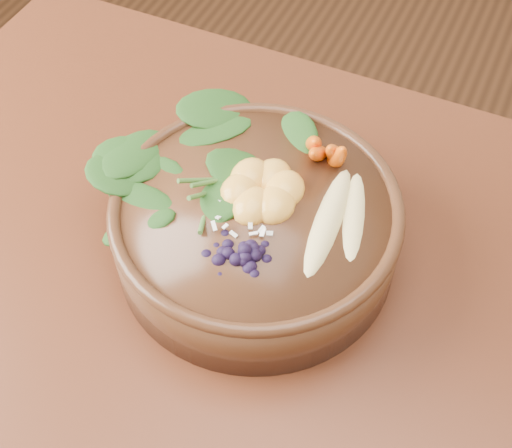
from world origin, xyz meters
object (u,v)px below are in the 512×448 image
Objects in this scene: kale_heap at (227,139)px; carrot_cluster at (326,130)px; blueberry_pile at (243,241)px; stoneware_bowl at (256,230)px; banana_halves at (342,209)px; mandarin_cluster at (262,181)px.

carrot_cluster is (0.10, 0.04, 0.02)m from kale_heap.
kale_heap is 0.11m from carrot_cluster.
blueberry_pile is (0.08, -0.12, -0.00)m from kale_heap.
stoneware_bowl is 3.62× the size of carrot_cluster.
blueberry_pile is at bearing -76.38° from stoneware_bowl.
banana_halves is (0.15, -0.03, -0.01)m from kale_heap.
stoneware_bowl is at bearing -123.69° from carrot_cluster.
banana_halves is at bearing -66.94° from carrot_cluster.
carrot_cluster reaches higher than mandarin_cluster.
stoneware_bowl is 3.15× the size of mandarin_cluster.
stoneware_bowl is 0.11m from banana_halves.
mandarin_cluster is at bearing 94.42° from stoneware_bowl.
carrot_cluster is at bearing 113.06° from banana_halves.
kale_heap reaches higher than stoneware_bowl.
banana_halves reaches higher than stoneware_bowl.
stoneware_bowl is 0.09m from blueberry_pile.
stoneware_bowl is 1.53× the size of kale_heap.
kale_heap is 0.07m from mandarin_cluster.
kale_heap reaches higher than mandarin_cluster.
carrot_cluster is 0.16m from blueberry_pile.
stoneware_bowl is 1.73× the size of banana_halves.
banana_halves is 0.11m from blueberry_pile.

